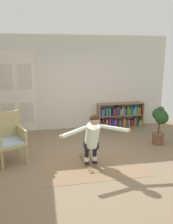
# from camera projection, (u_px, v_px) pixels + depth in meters

# --- Properties ---
(ground_plane) EXTENTS (7.20, 7.20, 0.00)m
(ground_plane) POSITION_uv_depth(u_px,v_px,m) (91.00, 163.00, 5.17)
(ground_plane) COLOR #7A664E
(back_wall) EXTENTS (6.00, 0.10, 2.90)m
(back_wall) POSITION_uv_depth(u_px,v_px,m) (74.00, 83.00, 7.29)
(back_wall) COLOR beige
(back_wall) RESTS_ON ground
(double_door) EXTENTS (1.22, 0.05, 2.45)m
(double_door) POSITION_uv_depth(u_px,v_px,m) (16.00, 92.00, 6.97)
(double_door) COLOR silver
(double_door) RESTS_ON ground
(rug) EXTENTS (2.23, 1.55, 0.01)m
(rug) POSITION_uv_depth(u_px,v_px,m) (91.00, 163.00, 5.13)
(rug) COLOR #816649
(rug) RESTS_ON ground
(bookshelf) EXTENTS (1.51, 0.30, 0.80)m
(bookshelf) POSITION_uv_depth(u_px,v_px,m) (120.00, 116.00, 7.63)
(bookshelf) COLOR #805E46
(bookshelf) RESTS_ON ground
(wicker_chair) EXTENTS (0.79, 0.79, 1.10)m
(wicker_chair) POSITION_uv_depth(u_px,v_px,m) (9.00, 136.00, 5.12)
(wicker_chair) COLOR tan
(wicker_chair) RESTS_ON ground
(potted_plant) EXTENTS (0.39, 0.47, 1.00)m
(potted_plant) POSITION_uv_depth(u_px,v_px,m) (160.00, 121.00, 6.15)
(potted_plant) COLOR brown
(potted_plant) RESTS_ON ground
(skis_pair) EXTENTS (0.34, 0.90, 0.07)m
(skis_pair) POSITION_uv_depth(u_px,v_px,m) (90.00, 162.00, 5.15)
(skis_pair) COLOR brown
(skis_pair) RESTS_ON rug
(person_skier) EXTENTS (1.48, 0.60, 1.14)m
(person_skier) POSITION_uv_depth(u_px,v_px,m) (93.00, 135.00, 4.82)
(person_skier) COLOR white
(person_skier) RESTS_ON skis_pair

